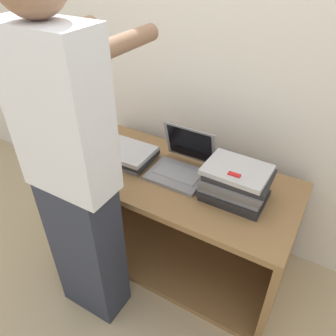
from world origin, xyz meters
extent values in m
plane|color=tan|center=(0.00, 0.00, 0.00)|extent=(12.00, 12.00, 0.00)
cube|color=silver|center=(0.00, 0.75, 1.20)|extent=(8.00, 0.05, 2.40)
cube|color=olive|center=(0.00, 0.32, 0.64)|extent=(1.36, 0.64, 0.04)
cube|color=olive|center=(0.00, 0.32, 0.02)|extent=(1.36, 0.64, 0.04)
cube|color=olive|center=(-0.66, 0.32, 0.33)|extent=(0.04, 0.64, 0.59)
cube|color=olive|center=(0.66, 0.32, 0.33)|extent=(0.04, 0.64, 0.59)
cube|color=olive|center=(0.00, 0.63, 0.33)|extent=(1.29, 0.04, 0.59)
cube|color=gray|center=(0.00, 0.32, 0.67)|extent=(0.31, 0.24, 0.02)
cube|color=gray|center=(0.00, 0.33, 0.68)|extent=(0.26, 0.13, 0.00)
cube|color=gray|center=(0.00, 0.48, 0.80)|extent=(0.31, 0.07, 0.23)
cube|color=black|center=(0.00, 0.47, 0.80)|extent=(0.27, 0.06, 0.20)
cube|color=slate|center=(-0.35, 0.32, 0.67)|extent=(0.31, 0.24, 0.03)
cube|color=#232326|center=(-0.34, 0.32, 0.70)|extent=(0.32, 0.25, 0.03)
cube|color=#B7B7BC|center=(-0.34, 0.32, 0.73)|extent=(0.32, 0.24, 0.03)
cube|color=#232326|center=(0.34, 0.32, 0.67)|extent=(0.31, 0.24, 0.03)
cube|color=#232326|center=(0.33, 0.32, 0.70)|extent=(0.32, 0.24, 0.03)
cube|color=gray|center=(0.33, 0.33, 0.73)|extent=(0.32, 0.24, 0.03)
cube|color=slate|center=(0.34, 0.32, 0.75)|extent=(0.32, 0.25, 0.03)
cube|color=slate|center=(0.35, 0.32, 0.78)|extent=(0.32, 0.25, 0.03)
cube|color=#232326|center=(0.35, 0.33, 0.80)|extent=(0.32, 0.24, 0.03)
cube|color=#B7B7BC|center=(0.33, 0.33, 0.83)|extent=(0.32, 0.25, 0.03)
cube|color=#2D3342|center=(-0.24, -0.19, 0.43)|extent=(0.34, 0.20, 0.86)
cube|color=white|center=(-0.24, -0.19, 1.20)|extent=(0.40, 0.20, 0.68)
cylinder|color=#8C664C|center=(-0.40, 0.07, 1.44)|extent=(0.07, 0.32, 0.07)
cylinder|color=#8C664C|center=(-0.08, 0.07, 1.44)|extent=(0.07, 0.32, 0.07)
cube|color=red|center=(0.34, 0.26, 0.84)|extent=(0.06, 0.02, 0.01)
camera|label=1|loc=(0.70, -0.97, 1.77)|focal=35.00mm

